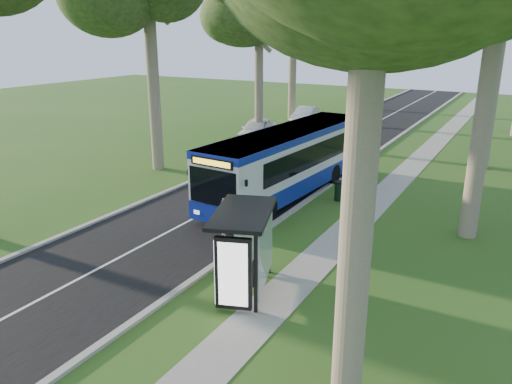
{
  "coord_description": "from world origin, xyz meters",
  "views": [
    {
      "loc": [
        9.23,
        -14.88,
        8.06
      ],
      "look_at": [
        -0.55,
        2.52,
        1.6
      ],
      "focal_mm": 35.0,
      "sensor_mm": 36.0,
      "label": 1
    }
  ],
  "objects_px": {
    "car_white": "(257,130)",
    "litter_bin": "(340,191)",
    "bus_shelter": "(240,241)",
    "bus_stop_sign": "(224,225)",
    "car_silver": "(305,116)",
    "bus": "(289,161)"
  },
  "relations": [
    {
      "from": "bus",
      "to": "bus_shelter",
      "type": "xyz_separation_m",
      "value": [
        3.25,
        -10.23,
        0.19
      ]
    },
    {
      "from": "bus_stop_sign",
      "to": "litter_bin",
      "type": "height_order",
      "value": "bus_stop_sign"
    },
    {
      "from": "bus_shelter",
      "to": "car_silver",
      "type": "xyz_separation_m",
      "value": [
        -10.87,
        29.53,
        -1.17
      ]
    },
    {
      "from": "bus",
      "to": "car_white",
      "type": "bearing_deg",
      "value": 130.29
    },
    {
      "from": "car_white",
      "to": "litter_bin",
      "type": "bearing_deg",
      "value": -55.12
    },
    {
      "from": "bus",
      "to": "bus_shelter",
      "type": "bearing_deg",
      "value": -68.37
    },
    {
      "from": "bus_stop_sign",
      "to": "litter_bin",
      "type": "bearing_deg",
      "value": 71.43
    },
    {
      "from": "bus_shelter",
      "to": "car_white",
      "type": "height_order",
      "value": "bus_shelter"
    },
    {
      "from": "car_silver",
      "to": "bus_shelter",
      "type": "bearing_deg",
      "value": -77.55
    },
    {
      "from": "bus_shelter",
      "to": "car_white",
      "type": "xyz_separation_m",
      "value": [
        -11.11,
        20.94,
        -1.06
      ]
    },
    {
      "from": "car_white",
      "to": "bus_stop_sign",
      "type": "bearing_deg",
      "value": -74.37
    },
    {
      "from": "bus",
      "to": "litter_bin",
      "type": "distance_m",
      "value": 2.96
    },
    {
      "from": "bus",
      "to": "car_white",
      "type": "height_order",
      "value": "bus"
    },
    {
      "from": "bus_shelter",
      "to": "car_silver",
      "type": "distance_m",
      "value": 31.49
    },
    {
      "from": "bus_stop_sign",
      "to": "litter_bin",
      "type": "distance_m",
      "value": 9.14
    },
    {
      "from": "bus_stop_sign",
      "to": "car_white",
      "type": "height_order",
      "value": "bus_stop_sign"
    },
    {
      "from": "litter_bin",
      "to": "car_silver",
      "type": "relative_size",
      "value": 0.21
    },
    {
      "from": "bus_shelter",
      "to": "bus_stop_sign",
      "type": "bearing_deg",
      "value": 116.39
    },
    {
      "from": "bus_shelter",
      "to": "car_white",
      "type": "bearing_deg",
      "value": 98.55
    },
    {
      "from": "bus",
      "to": "litter_bin",
      "type": "height_order",
      "value": "bus"
    },
    {
      "from": "bus_stop_sign",
      "to": "car_silver",
      "type": "distance_m",
      "value": 29.5
    },
    {
      "from": "litter_bin",
      "to": "car_white",
      "type": "xyz_separation_m",
      "value": [
        -10.53,
        10.38,
        0.37
      ]
    }
  ]
}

